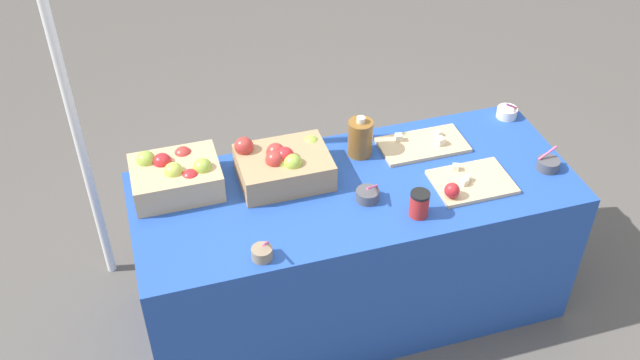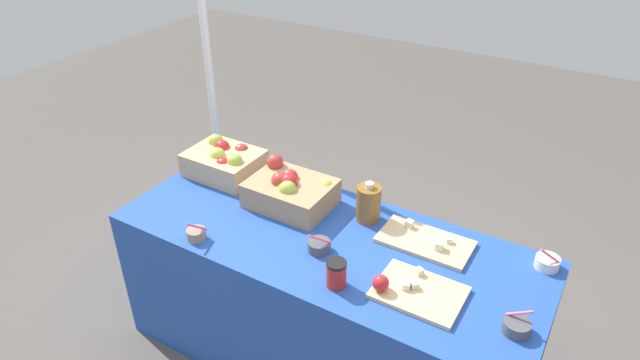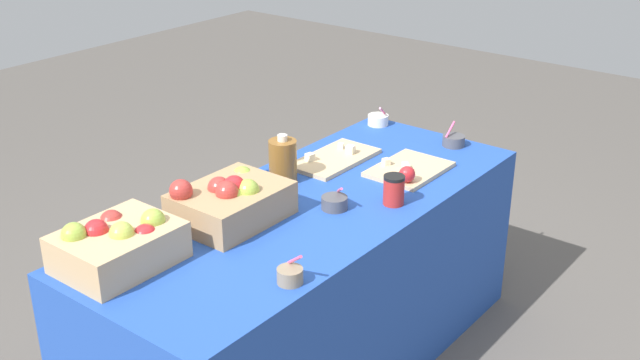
% 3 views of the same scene
% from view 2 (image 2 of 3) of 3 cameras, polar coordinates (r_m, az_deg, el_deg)
% --- Properties ---
extents(ground_plane, '(10.00, 10.00, 0.00)m').
position_cam_2_polar(ground_plane, '(2.93, 0.62, -17.54)').
color(ground_plane, '#56514C').
extents(table, '(1.90, 0.76, 0.74)m').
position_cam_2_polar(table, '(2.66, 0.66, -12.30)').
color(table, '#234CAD').
rests_on(table, ground_plane).
extents(apple_crate_left, '(0.37, 0.28, 0.17)m').
position_cam_2_polar(apple_crate_left, '(2.88, -9.85, 1.92)').
color(apple_crate_left, tan).
rests_on(apple_crate_left, table).
extents(apple_crate_middle, '(0.39, 0.29, 0.18)m').
position_cam_2_polar(apple_crate_middle, '(2.60, -3.06, -1.09)').
color(apple_crate_middle, tan).
rests_on(apple_crate_middle, table).
extents(cutting_board_front, '(0.33, 0.25, 0.08)m').
position_cam_2_polar(cutting_board_front, '(2.17, 9.63, -11.22)').
color(cutting_board_front, '#D1B284').
rests_on(cutting_board_front, table).
extents(cutting_board_back, '(0.40, 0.21, 0.05)m').
position_cam_2_polar(cutting_board_back, '(2.42, 10.85, -6.26)').
color(cutting_board_back, '#D1B284').
rests_on(cutting_board_back, table).
extents(sample_bowl_near, '(0.10, 0.10, 0.10)m').
position_cam_2_polar(sample_bowl_near, '(2.11, 19.69, -14.08)').
color(sample_bowl_near, '#4C4C51').
rests_on(sample_bowl_near, table).
extents(sample_bowl_mid, '(0.10, 0.10, 0.11)m').
position_cam_2_polar(sample_bowl_mid, '(2.33, -0.09, -6.84)').
color(sample_bowl_mid, '#4C4C51').
rests_on(sample_bowl_mid, table).
extents(sample_bowl_far, '(0.08, 0.09, 0.11)m').
position_cam_2_polar(sample_bowl_far, '(2.45, -12.70, -5.49)').
color(sample_bowl_far, gray).
rests_on(sample_bowl_far, table).
extents(sample_bowl_extra, '(0.10, 0.10, 0.10)m').
position_cam_2_polar(sample_bowl_extra, '(2.43, 22.48, -7.89)').
color(sample_bowl_extra, silver).
rests_on(sample_bowl_extra, table).
extents(cider_jug, '(0.11, 0.11, 0.19)m').
position_cam_2_polar(cider_jug, '(2.49, 5.05, -2.42)').
color(cider_jug, brown).
rests_on(cider_jug, table).
extents(coffee_cup, '(0.08, 0.08, 0.11)m').
position_cam_2_polar(coffee_cup, '(2.15, 1.70, -9.68)').
color(coffee_cup, red).
rests_on(coffee_cup, table).
extents(tent_pole, '(0.04, 0.04, 2.23)m').
position_cam_2_polar(tent_pole, '(3.23, -11.41, 11.02)').
color(tent_pole, white).
rests_on(tent_pole, ground_plane).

